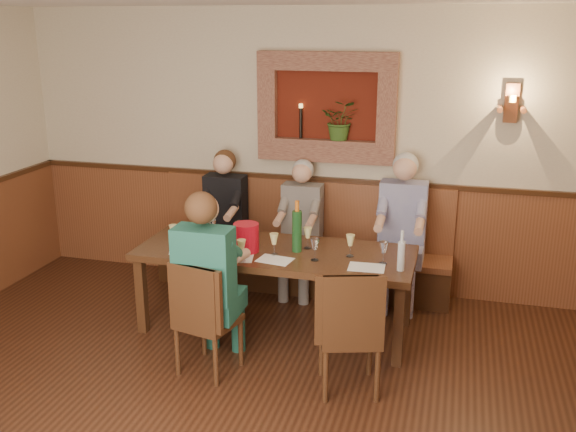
# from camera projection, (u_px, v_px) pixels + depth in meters

# --- Properties ---
(room_shell) EXTENTS (6.04, 6.04, 2.82)m
(room_shell) POSITION_uv_depth(u_px,v_px,m) (181.00, 166.00, 3.53)
(room_shell) COLOR #C3B093
(room_shell) RESTS_ON ground
(wainscoting) EXTENTS (6.02, 6.02, 1.15)m
(wainscoting) POSITION_uv_depth(u_px,v_px,m) (191.00, 375.00, 3.91)
(wainscoting) COLOR brown
(wainscoting) RESTS_ON ground
(wall_niche) EXTENTS (1.36, 0.30, 1.06)m
(wall_niche) POSITION_uv_depth(u_px,v_px,m) (330.00, 112.00, 6.21)
(wall_niche) COLOR #54170C
(wall_niche) RESTS_ON ground
(wall_sconce) EXTENTS (0.25, 0.20, 0.35)m
(wall_sconce) POSITION_uv_depth(u_px,v_px,m) (511.00, 104.00, 5.75)
(wall_sconce) COLOR brown
(wall_sconce) RESTS_ON ground
(dining_table) EXTENTS (2.40, 0.90, 0.75)m
(dining_table) POSITION_uv_depth(u_px,v_px,m) (275.00, 258.00, 5.59)
(dining_table) COLOR #331B0F
(dining_table) RESTS_ON ground
(bench) EXTENTS (3.00, 0.45, 1.11)m
(bench) POSITION_uv_depth(u_px,v_px,m) (301.00, 258.00, 6.57)
(bench) COLOR #381E0F
(bench) RESTS_ON ground
(chair_near_left) EXTENTS (0.50, 0.50, 0.94)m
(chair_near_left) POSITION_uv_depth(u_px,v_px,m) (208.00, 339.00, 5.01)
(chair_near_left) COLOR #331B0F
(chair_near_left) RESTS_ON ground
(chair_near_right) EXTENTS (0.54, 0.54, 0.99)m
(chair_near_right) POSITION_uv_depth(u_px,v_px,m) (349.00, 355.00, 4.75)
(chair_near_right) COLOR #331B0F
(chair_near_right) RESTS_ON ground
(person_bench_left) EXTENTS (0.42, 0.51, 1.41)m
(person_bench_left) POSITION_uv_depth(u_px,v_px,m) (223.00, 231.00, 6.59)
(person_bench_left) COLOR black
(person_bench_left) RESTS_ON ground
(person_bench_mid) EXTENTS (0.39, 0.48, 1.36)m
(person_bench_mid) POSITION_uv_depth(u_px,v_px,m) (300.00, 240.00, 6.40)
(person_bench_mid) COLOR #575250
(person_bench_mid) RESTS_ON ground
(person_bench_right) EXTENTS (0.44, 0.54, 1.48)m
(person_bench_right) POSITION_uv_depth(u_px,v_px,m) (400.00, 243.00, 6.13)
(person_bench_right) COLOR navy
(person_bench_right) RESTS_ON ground
(person_chair_front) EXTENTS (0.44, 0.54, 1.48)m
(person_chair_front) POSITION_uv_depth(u_px,v_px,m) (210.00, 296.00, 4.97)
(person_chair_front) COLOR #163D4F
(person_chair_front) RESTS_ON ground
(spittoon_bucket) EXTENTS (0.23, 0.23, 0.25)m
(spittoon_bucket) POSITION_uv_depth(u_px,v_px,m) (246.00, 238.00, 5.50)
(spittoon_bucket) COLOR red
(spittoon_bucket) RESTS_ON dining_table
(wine_bottle_green_a) EXTENTS (0.11, 0.11, 0.45)m
(wine_bottle_green_a) POSITION_uv_depth(u_px,v_px,m) (297.00, 230.00, 5.48)
(wine_bottle_green_a) COLOR #19471E
(wine_bottle_green_a) RESTS_ON dining_table
(wine_bottle_green_b) EXTENTS (0.10, 0.10, 0.43)m
(wine_bottle_green_b) POSITION_uv_depth(u_px,v_px,m) (201.00, 220.00, 5.79)
(wine_bottle_green_b) COLOR #19471E
(wine_bottle_green_b) RESTS_ON dining_table
(water_bottle) EXTENTS (0.06, 0.06, 0.33)m
(water_bottle) POSITION_uv_depth(u_px,v_px,m) (401.00, 255.00, 5.07)
(water_bottle) COLOR silver
(water_bottle) RESTS_ON dining_table
(tasting_sheet_a) EXTENTS (0.36, 0.31, 0.00)m
(tasting_sheet_a) POSITION_uv_depth(u_px,v_px,m) (187.00, 250.00, 5.57)
(tasting_sheet_a) COLOR white
(tasting_sheet_a) RESTS_ON dining_table
(tasting_sheet_b) EXTENTS (0.31, 0.24, 0.00)m
(tasting_sheet_b) POSITION_uv_depth(u_px,v_px,m) (275.00, 260.00, 5.33)
(tasting_sheet_b) COLOR white
(tasting_sheet_b) RESTS_ON dining_table
(tasting_sheet_c) EXTENTS (0.30, 0.22, 0.00)m
(tasting_sheet_c) POSITION_uv_depth(u_px,v_px,m) (367.00, 267.00, 5.17)
(tasting_sheet_c) COLOR white
(tasting_sheet_c) RESTS_ON dining_table
(tasting_sheet_d) EXTENTS (0.36, 0.29, 0.00)m
(tasting_sheet_d) POSITION_uv_depth(u_px,v_px,m) (234.00, 258.00, 5.38)
(tasting_sheet_d) COLOR white
(tasting_sheet_d) RESTS_ON dining_table
(wine_glass_0) EXTENTS (0.08, 0.08, 0.19)m
(wine_glass_0) POSITION_uv_depth(u_px,v_px,m) (174.00, 235.00, 5.65)
(wine_glass_0) COLOR #E4DA88
(wine_glass_0) RESTS_ON dining_table
(wine_glass_1) EXTENTS (0.08, 0.08, 0.19)m
(wine_glass_1) POSITION_uv_depth(u_px,v_px,m) (204.00, 230.00, 5.79)
(wine_glass_1) COLOR white
(wine_glass_1) RESTS_ON dining_table
(wine_glass_2) EXTENTS (0.08, 0.08, 0.19)m
(wine_glass_2) POSITION_uv_depth(u_px,v_px,m) (208.00, 242.00, 5.47)
(wine_glass_2) COLOR #E4DA88
(wine_glass_2) RESTS_ON dining_table
(wine_glass_3) EXTENTS (0.08, 0.08, 0.19)m
(wine_glass_3) POSITION_uv_depth(u_px,v_px,m) (239.00, 232.00, 5.75)
(wine_glass_3) COLOR white
(wine_glass_3) RESTS_ON dining_table
(wine_glass_4) EXTENTS (0.08, 0.08, 0.19)m
(wine_glass_4) POSITION_uv_depth(u_px,v_px,m) (274.00, 244.00, 5.42)
(wine_glass_4) COLOR #E4DA88
(wine_glass_4) RESTS_ON dining_table
(wine_glass_5) EXTENTS (0.08, 0.08, 0.19)m
(wine_glass_5) POSITION_uv_depth(u_px,v_px,m) (308.00, 238.00, 5.58)
(wine_glass_5) COLOR #E4DA88
(wine_glass_5) RESTS_ON dining_table
(wine_glass_6) EXTENTS (0.08, 0.08, 0.19)m
(wine_glass_6) POSITION_uv_depth(u_px,v_px,m) (315.00, 249.00, 5.30)
(wine_glass_6) COLOR white
(wine_glass_6) RESTS_ON dining_table
(wine_glass_7) EXTENTS (0.08, 0.08, 0.19)m
(wine_glass_7) POSITION_uv_depth(u_px,v_px,m) (350.00, 246.00, 5.39)
(wine_glass_7) COLOR #E4DA88
(wine_glass_7) RESTS_ON dining_table
(wine_glass_8) EXTENTS (0.08, 0.08, 0.19)m
(wine_glass_8) POSITION_uv_depth(u_px,v_px,m) (383.00, 253.00, 5.22)
(wine_glass_8) COLOR white
(wine_glass_8) RESTS_ON dining_table
(wine_glass_9) EXTENTS (0.08, 0.08, 0.19)m
(wine_glass_9) POSITION_uv_depth(u_px,v_px,m) (242.00, 251.00, 5.27)
(wine_glass_9) COLOR #E4DA88
(wine_glass_9) RESTS_ON dining_table
(wine_glass_10) EXTENTS (0.08, 0.08, 0.19)m
(wine_glass_10) POSITION_uv_depth(u_px,v_px,m) (212.00, 230.00, 5.78)
(wine_glass_10) COLOR white
(wine_glass_10) RESTS_ON dining_table
(wine_glass_11) EXTENTS (0.08, 0.08, 0.19)m
(wine_glass_11) POSITION_uv_depth(u_px,v_px,m) (199.00, 240.00, 5.53)
(wine_glass_11) COLOR white
(wine_glass_11) RESTS_ON dining_table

